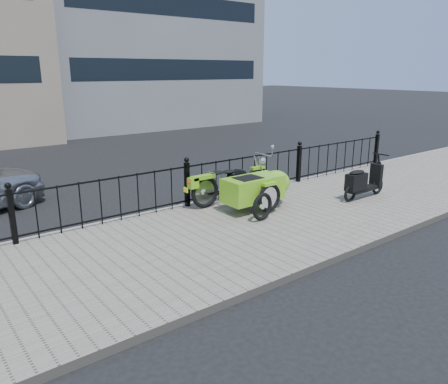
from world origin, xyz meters
TOP-DOWN VIEW (x-y plane):
  - ground at (0.00, 0.00)m, footprint 120.00×120.00m
  - sidewalk at (0.00, -0.50)m, footprint 30.00×3.80m
  - curb at (0.00, 1.44)m, footprint 30.00×0.10m
  - iron_fence at (0.00, 1.30)m, footprint 14.11×0.11m
  - motorcycle_sidecar at (1.10, 0.34)m, footprint 2.28×1.48m
  - scooter at (3.47, -0.68)m, footprint 1.45×0.42m
  - spare_tire at (0.63, -0.40)m, footprint 0.57×0.15m

SIDE VIEW (x-z plane):
  - ground at x=0.00m, z-range 0.00..0.00m
  - sidewalk at x=0.00m, z-range 0.00..0.12m
  - curb at x=0.00m, z-range 0.00..0.12m
  - spare_tire at x=0.63m, z-range 0.12..0.68m
  - scooter at x=3.47m, z-range 0.01..0.99m
  - iron_fence at x=0.00m, z-range 0.05..1.12m
  - motorcycle_sidecar at x=1.10m, z-range 0.10..1.09m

